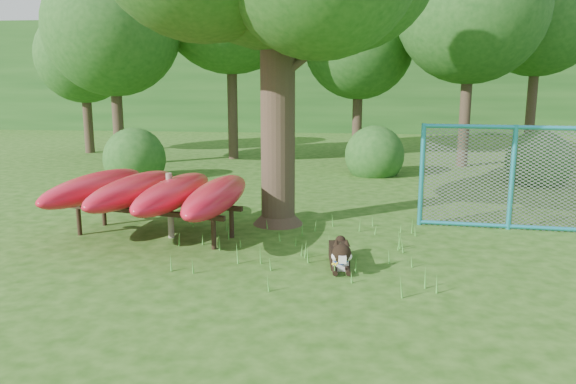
# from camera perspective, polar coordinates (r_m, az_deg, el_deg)

# --- Properties ---
(ground) EXTENTS (80.00, 80.00, 0.00)m
(ground) POSITION_cam_1_polar(r_m,az_deg,el_deg) (8.74, -2.18, -7.98)
(ground) COLOR #1E470E
(ground) RESTS_ON ground
(wooden_post) EXTENTS (0.33, 0.12, 1.22)m
(wooden_post) POSITION_cam_1_polar(r_m,az_deg,el_deg) (10.54, -11.89, -1.18)
(wooden_post) COLOR #716855
(wooden_post) RESTS_ON ground
(kayak_rack) EXTENTS (3.57, 3.83, 1.12)m
(kayak_rack) POSITION_cam_1_polar(r_m,az_deg,el_deg) (10.65, -13.54, 0.05)
(kayak_rack) COLOR black
(kayak_rack) RESTS_ON ground
(husky_dog) EXTENTS (0.39, 1.26, 0.56)m
(husky_dog) POSITION_cam_1_polar(r_m,az_deg,el_deg) (8.88, 5.31, -6.38)
(husky_dog) COLOR black
(husky_dog) RESTS_ON ground
(fence_section) EXTENTS (3.49, 0.43, 3.41)m
(fence_section) POSITION_cam_1_polar(r_m,az_deg,el_deg) (11.66, 21.80, 1.35)
(fence_section) COLOR teal
(fence_section) RESTS_ON ground
(wildflower_clump) EXTENTS (0.10, 0.09, 0.22)m
(wildflower_clump) POSITION_cam_1_polar(r_m,az_deg,el_deg) (8.46, 4.77, -7.42)
(wildflower_clump) COLOR #489831
(wildflower_clump) RESTS_ON ground
(bg_tree_a) EXTENTS (4.40, 4.40, 6.70)m
(bg_tree_a) POSITION_cam_1_polar(r_m,az_deg,el_deg) (19.78, -17.41, 15.57)
(bg_tree_a) COLOR #34281C
(bg_tree_a) RESTS_ON ground
(bg_tree_c) EXTENTS (4.00, 4.00, 6.12)m
(bg_tree_c) POSITION_cam_1_polar(r_m,az_deg,el_deg) (21.18, 7.22, 14.67)
(bg_tree_c) COLOR #34281C
(bg_tree_c) RESTS_ON ground
(bg_tree_d) EXTENTS (4.80, 4.80, 7.50)m
(bg_tree_d) POSITION_cam_1_polar(r_m,az_deg,el_deg) (19.64, 18.15, 17.32)
(bg_tree_d) COLOR #34281C
(bg_tree_d) RESTS_ON ground
(bg_tree_e) EXTENTS (4.60, 4.60, 7.55)m
(bg_tree_e) POSITION_cam_1_polar(r_m,az_deg,el_deg) (23.28, 24.16, 16.27)
(bg_tree_e) COLOR #34281C
(bg_tree_e) RESTS_ON ground
(bg_tree_f) EXTENTS (3.60, 3.60, 5.55)m
(bg_tree_f) POSITION_cam_1_polar(r_m,az_deg,el_deg) (23.50, -20.06, 12.84)
(bg_tree_f) COLOR #34281C
(bg_tree_f) RESTS_ON ground
(shrub_left) EXTENTS (1.80, 1.80, 1.80)m
(shrub_left) POSITION_cam_1_polar(r_m,az_deg,el_deg) (17.09, -15.21, 1.30)
(shrub_left) COLOR #1D4D19
(shrub_left) RESTS_ON ground
(shrub_right) EXTENTS (1.80, 1.80, 1.80)m
(shrub_right) POSITION_cam_1_polar(r_m,az_deg,el_deg) (17.24, 23.97, 0.78)
(shrub_right) COLOR #1D4D19
(shrub_right) RESTS_ON ground
(shrub_mid) EXTENTS (1.80, 1.80, 1.80)m
(shrub_mid) POSITION_cam_1_polar(r_m,az_deg,el_deg) (17.41, 8.72, 1.75)
(shrub_mid) COLOR #1D4D19
(shrub_mid) RESTS_ON ground
(wooded_hillside) EXTENTS (80.00, 12.00, 6.00)m
(wooded_hillside) POSITION_cam_1_polar(r_m,az_deg,el_deg) (36.17, 4.40, 11.63)
(wooded_hillside) COLOR #1D4D19
(wooded_hillside) RESTS_ON ground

